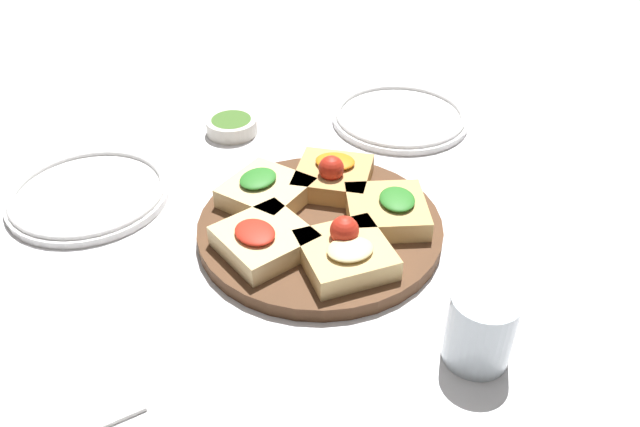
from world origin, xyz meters
TOP-DOWN VIEW (x-y plane):
  - ground_plane at (0.00, 0.00)m, footprint 3.00×3.00m
  - serving_board at (0.00, 0.00)m, footprint 0.30×0.30m
  - focaccia_slice_0 at (0.08, -0.03)m, footprint 0.12×0.12m
  - focaccia_slice_1 at (0.05, 0.07)m, footprint 0.13×0.13m
  - focaccia_slice_2 at (-0.05, 0.07)m, footprint 0.13×0.13m
  - focaccia_slice_3 at (-0.08, -0.02)m, footprint 0.12×0.12m
  - focaccia_slice_4 at (-0.00, -0.08)m, footprint 0.10×0.10m
  - plate_left at (-0.26, 0.20)m, footprint 0.22×0.22m
  - plate_right at (0.24, 0.21)m, footprint 0.22×0.22m
  - water_glass at (0.06, -0.24)m, footprint 0.07×0.07m
  - napkin_stack at (-0.33, -0.12)m, footprint 0.15×0.13m
  - dipping_bowl at (-0.02, 0.29)m, footprint 0.08×0.08m

SIDE VIEW (x-z plane):
  - ground_plane at x=0.00m, z-range 0.00..0.00m
  - napkin_stack at x=-0.33m, z-range 0.00..0.01m
  - plate_right at x=0.24m, z-range 0.00..0.02m
  - plate_left at x=-0.26m, z-range 0.00..0.02m
  - serving_board at x=0.00m, z-range 0.00..0.02m
  - dipping_bowl at x=-0.02m, z-range 0.00..0.02m
  - focaccia_slice_0 at x=0.08m, z-range 0.02..0.05m
  - focaccia_slice_2 at x=-0.05m, z-range 0.02..0.05m
  - focaccia_slice_3 at x=-0.08m, z-range 0.02..0.05m
  - focaccia_slice_1 at x=0.05m, z-range 0.01..0.06m
  - focaccia_slice_4 at x=0.00m, z-range 0.01..0.06m
  - water_glass at x=0.06m, z-range 0.00..0.08m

